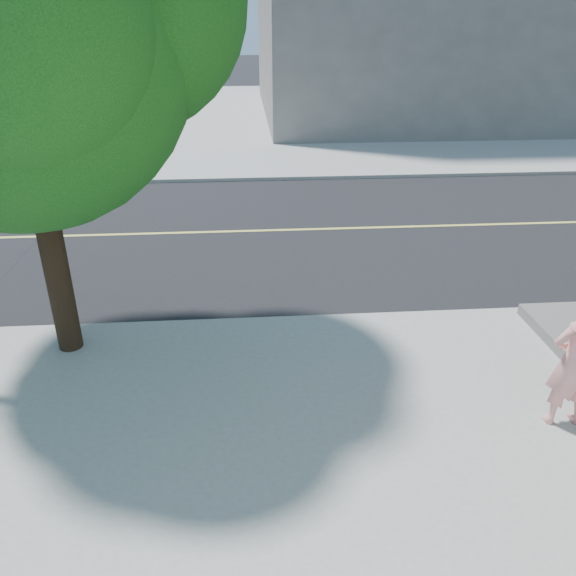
{
  "coord_description": "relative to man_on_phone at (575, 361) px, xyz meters",
  "views": [
    {
      "loc": [
        3.85,
        -8.3,
        4.7
      ],
      "look_at": [
        4.39,
        -1.34,
        1.3
      ],
      "focal_mm": 35.1,
      "sensor_mm": 36.0,
      "label": 1
    }
  ],
  "objects": [
    {
      "name": "ground",
      "position": [
        -7.68,
        2.98,
        -1.0
      ],
      "size": [
        140.0,
        140.0,
        0.0
      ],
      "primitive_type": "plane",
      "color": "black",
      "rests_on": "ground"
    },
    {
      "name": "road_ew",
      "position": [
        -7.68,
        7.48,
        -1.0
      ],
      "size": [
        140.0,
        9.0,
        0.01
      ],
      "primitive_type": "cube",
      "color": "black",
      "rests_on": "ground"
    },
    {
      "name": "sidewalk_ne",
      "position": [
        5.82,
        24.48,
        -0.94
      ],
      "size": [
        29.0,
        25.0,
        0.12
      ],
      "primitive_type": "cube",
      "color": "#9A9A96",
      "rests_on": "ground"
    },
    {
      "name": "man_on_phone",
      "position": [
        0.0,
        0.0,
        0.0
      ],
      "size": [
        0.65,
        0.42,
        1.77
      ],
      "primitive_type": "imported",
      "rotation": [
        0.0,
        0.0,
        3.14
      ],
      "color": "pink",
      "rests_on": "sidewalk_se"
    },
    {
      "name": "street_tree",
      "position": [
        -6.45,
        2.3,
        3.77
      ],
      "size": [
        5.43,
        4.94,
        7.21
      ],
      "rotation": [
        0.0,
        0.0,
        0.37
      ],
      "color": "black",
      "rests_on": "sidewalk_se"
    }
  ]
}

